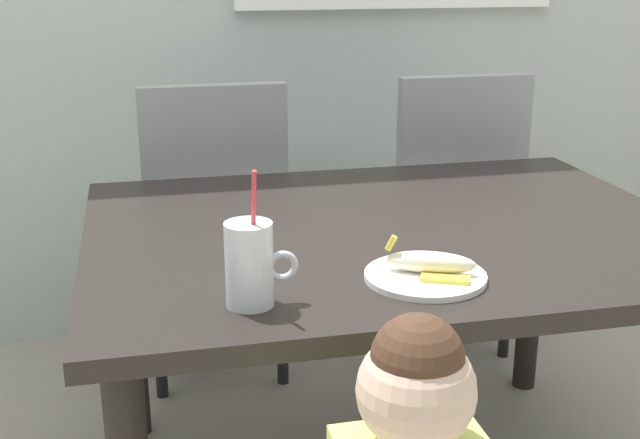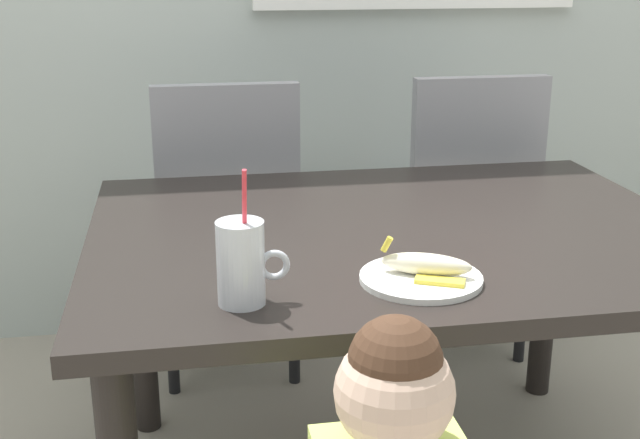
{
  "view_description": "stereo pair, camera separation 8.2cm",
  "coord_description": "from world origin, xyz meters",
  "px_view_note": "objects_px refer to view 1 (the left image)",
  "views": [
    {
      "loc": [
        -0.55,
        -1.67,
        1.3
      ],
      "look_at": [
        -0.19,
        -0.1,
        0.78
      ],
      "focal_mm": 45.8,
      "sensor_mm": 36.0,
      "label": 1
    },
    {
      "loc": [
        -0.47,
        -1.69,
        1.3
      ],
      "look_at": [
        -0.19,
        -0.1,
        0.78
      ],
      "focal_mm": 45.8,
      "sensor_mm": 36.0,
      "label": 2
    }
  ],
  "objects_px": {
    "dining_table": "(390,262)",
    "snack_plate": "(425,276)",
    "peeled_banana": "(432,263)",
    "dining_chair_right": "(447,199)",
    "milk_cup": "(250,269)",
    "dining_chair_left": "(214,215)"
  },
  "relations": [
    {
      "from": "dining_chair_right",
      "to": "dining_chair_left",
      "type": "bearing_deg",
      "value": 0.95
    },
    {
      "from": "dining_table",
      "to": "dining_chair_left",
      "type": "height_order",
      "value": "dining_chair_left"
    },
    {
      "from": "dining_table",
      "to": "snack_plate",
      "type": "bearing_deg",
      "value": -96.49
    },
    {
      "from": "dining_table",
      "to": "snack_plate",
      "type": "height_order",
      "value": "snack_plate"
    },
    {
      "from": "snack_plate",
      "to": "dining_chair_left",
      "type": "bearing_deg",
      "value": 105.74
    },
    {
      "from": "dining_chair_right",
      "to": "milk_cup",
      "type": "distance_m",
      "value": 1.39
    },
    {
      "from": "snack_plate",
      "to": "peeled_banana",
      "type": "xyz_separation_m",
      "value": [
        0.01,
        0.0,
        0.03
      ]
    },
    {
      "from": "dining_chair_right",
      "to": "snack_plate",
      "type": "bearing_deg",
      "value": 66.33
    },
    {
      "from": "milk_cup",
      "to": "peeled_banana",
      "type": "height_order",
      "value": "milk_cup"
    },
    {
      "from": "dining_table",
      "to": "peeled_banana",
      "type": "bearing_deg",
      "value": -94.42
    },
    {
      "from": "milk_cup",
      "to": "snack_plate",
      "type": "height_order",
      "value": "milk_cup"
    },
    {
      "from": "dining_chair_left",
      "to": "peeled_banana",
      "type": "distance_m",
      "value": 1.12
    },
    {
      "from": "peeled_banana",
      "to": "dining_table",
      "type": "bearing_deg",
      "value": 85.58
    },
    {
      "from": "dining_table",
      "to": "dining_chair_right",
      "type": "distance_m",
      "value": 0.87
    },
    {
      "from": "dining_chair_left",
      "to": "peeled_banana",
      "type": "relative_size",
      "value": 5.55
    },
    {
      "from": "dining_chair_right",
      "to": "snack_plate",
      "type": "height_order",
      "value": "dining_chair_right"
    },
    {
      "from": "dining_table",
      "to": "milk_cup",
      "type": "bearing_deg",
      "value": -135.45
    },
    {
      "from": "snack_plate",
      "to": "dining_table",
      "type": "bearing_deg",
      "value": 83.51
    },
    {
      "from": "milk_cup",
      "to": "snack_plate",
      "type": "xyz_separation_m",
      "value": [
        0.34,
        0.04,
        -0.06
      ]
    },
    {
      "from": "snack_plate",
      "to": "peeled_banana",
      "type": "relative_size",
      "value": 1.33
    },
    {
      "from": "dining_table",
      "to": "snack_plate",
      "type": "relative_size",
      "value": 5.91
    },
    {
      "from": "snack_plate",
      "to": "dining_chair_right",
      "type": "bearing_deg",
      "value": 66.33
    }
  ]
}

